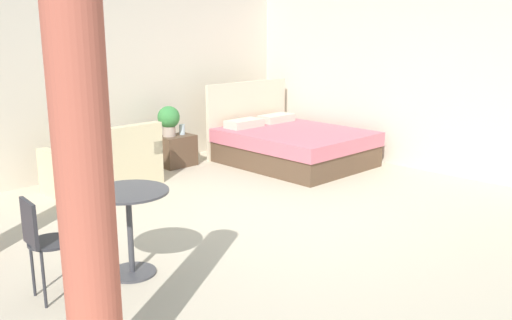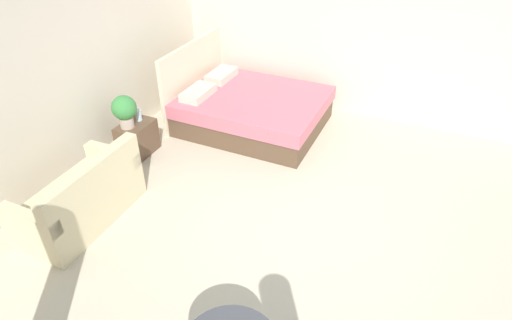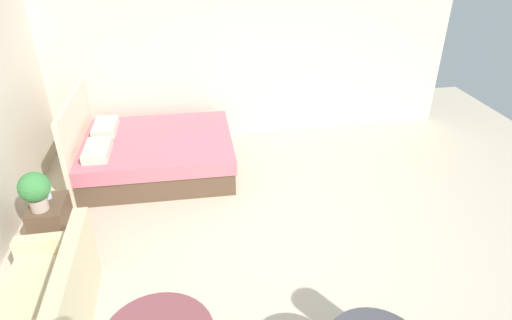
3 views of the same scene
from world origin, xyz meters
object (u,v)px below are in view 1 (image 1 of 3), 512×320
Objects in this scene: vase at (182,129)px; cafe_chair_near_window at (42,238)px; couch at (104,167)px; potted_plant at (169,119)px; nightstand at (177,151)px; balcony_table at (129,216)px; bed at (291,144)px.

vase is 0.19× the size of cafe_chair_near_window.
potted_plant is (1.31, 0.35, 0.45)m from couch.
vase is at bearing 38.65° from cafe_chair_near_window.
cafe_chair_near_window is (-3.31, -2.74, 0.28)m from nightstand.
balcony_table is (-2.59, -2.80, 0.29)m from nightstand.
potted_plant is at bearing 142.27° from bed.
bed is 13.84× the size of vase.
couch is (-2.78, 0.80, -0.01)m from bed.
couch is 1.72× the size of cafe_chair_near_window.
cafe_chair_near_window is at bearing -139.20° from potted_plant.
nightstand is 3.40× the size of vase.
bed is 4.32m from balcony_table.
cafe_chair_near_window is (-4.69, -1.63, 0.22)m from bed.
couch is at bearing -167.63° from nightstand.
couch is 2.77m from balcony_table.
balcony_table is 0.91× the size of cafe_chair_near_window.
potted_plant reaches higher than cafe_chair_near_window.
vase reaches higher than nightstand.
balcony_table is at bearing -115.33° from couch.
balcony_table reaches higher than vase.
vase is (1.53, 0.32, 0.26)m from couch.
potted_plant is at bearing 40.80° from cafe_chair_near_window.
potted_plant is (-0.10, 0.04, 0.50)m from nightstand.
bed reaches higher than couch.
cafe_chair_near_window reaches higher than balcony_table.
potted_plant is at bearing 48.81° from balcony_table.
bed is 2.62× the size of cafe_chair_near_window.
balcony_table is 0.73m from cafe_chair_near_window.
potted_plant is (-1.48, 1.14, 0.44)m from bed.
nightstand is at bearing -174.95° from vase.
cafe_chair_near_window is at bearing -141.35° from vase.
bed is 1.92m from potted_plant.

